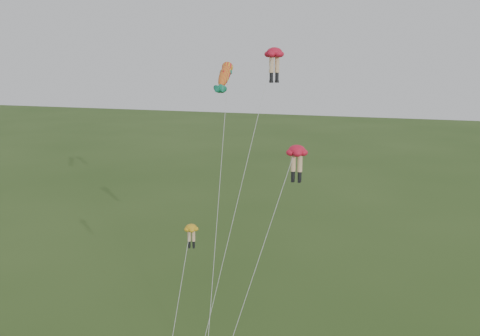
% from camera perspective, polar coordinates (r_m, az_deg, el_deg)
% --- Properties ---
extents(legs_kite_red_high, '(3.93, 9.30, 20.44)m').
position_cam_1_polar(legs_kite_red_high, '(37.95, 3.56, 11.41)').
color(legs_kite_red_high, red).
rests_on(legs_kite_red_high, ground).
extents(legs_kite_red_mid, '(4.26, 7.32, 14.48)m').
position_cam_1_polar(legs_kite_red_mid, '(33.15, 5.93, 1.14)').
color(legs_kite_red_mid, red).
rests_on(legs_kite_red_mid, ground).
extents(legs_kite_yellow, '(1.29, 3.95, 9.76)m').
position_cam_1_polar(legs_kite_yellow, '(33.16, -5.39, -7.44)').
color(legs_kite_yellow, gold).
rests_on(legs_kite_yellow, ground).
extents(fish_kite, '(3.44, 13.76, 19.66)m').
position_cam_1_polar(fish_kite, '(40.59, -1.64, 9.74)').
color(fish_kite, gold).
rests_on(fish_kite, ground).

